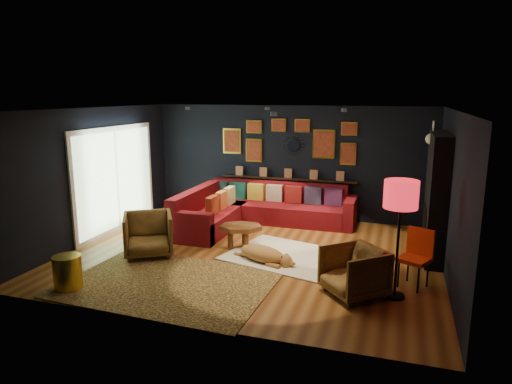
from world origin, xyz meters
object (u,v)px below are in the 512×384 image
(orange_chair, at_px, (417,253))
(dog, at_px, (262,251))
(sectional, at_px, (251,210))
(armchair_right, at_px, (354,269))
(gold_stool, at_px, (68,272))
(armchair_left, at_px, (148,232))
(coffee_table, at_px, (241,230))
(pouf, at_px, (218,217))
(floor_lamp, at_px, (401,199))

(orange_chair, xyz_separation_m, dog, (-2.49, 0.23, -0.31))
(sectional, distance_m, armchair_right, 3.94)
(gold_stool, bearing_deg, orange_chair, 18.95)
(armchair_left, distance_m, orange_chair, 4.54)
(dog, bearing_deg, armchair_left, -152.96)
(gold_stool, distance_m, dog, 3.10)
(armchair_right, xyz_separation_m, dog, (-1.64, 0.85, -0.18))
(coffee_table, height_order, dog, coffee_table)
(armchair_left, bearing_deg, armchair_right, -39.85)
(armchair_left, bearing_deg, orange_chair, -30.41)
(dog, bearing_deg, gold_stool, -122.30)
(armchair_left, relative_size, gold_stool, 1.66)
(gold_stool, relative_size, dog, 0.42)
(armchair_left, distance_m, armchair_right, 3.73)
(armchair_left, xyz_separation_m, dog, (2.05, 0.27, -0.22))
(coffee_table, relative_size, pouf, 1.83)
(armchair_right, distance_m, dog, 1.85)
(sectional, xyz_separation_m, orange_chair, (3.40, -2.39, 0.20))
(sectional, distance_m, gold_stool, 4.36)
(pouf, bearing_deg, gold_stool, -102.66)
(sectional, distance_m, dog, 2.34)
(coffee_table, relative_size, gold_stool, 1.87)
(sectional, height_order, coffee_table, sectional)
(sectional, xyz_separation_m, floor_lamp, (3.11, -2.90, 1.12))
(pouf, xyz_separation_m, dog, (1.59, -1.85, 0.01))
(armchair_left, bearing_deg, sectional, 33.80)
(armchair_left, xyz_separation_m, gold_stool, (-0.39, -1.65, -0.17))
(coffee_table, relative_size, dog, 0.79)
(pouf, bearing_deg, armchair_left, -102.23)
(armchair_right, xyz_separation_m, orange_chair, (0.86, 0.62, 0.13))
(sectional, bearing_deg, pouf, -155.77)
(coffee_table, xyz_separation_m, pouf, (-0.99, 1.25, -0.16))
(floor_lamp, height_order, dog, floor_lamp)
(pouf, height_order, armchair_right, armchair_right)
(sectional, xyz_separation_m, coffee_table, (0.30, -1.55, 0.04))
(sectional, height_order, armchair_right, sectional)
(dog, bearing_deg, coffee_table, 154.30)
(pouf, height_order, gold_stool, gold_stool)
(sectional, xyz_separation_m, gold_stool, (-1.53, -4.08, -0.06))
(sectional, height_order, dog, sectional)
(coffee_table, bearing_deg, orange_chair, -15.06)
(pouf, height_order, orange_chair, orange_chair)
(armchair_right, bearing_deg, dog, -159.42)
(orange_chair, xyz_separation_m, floor_lamp, (-0.28, -0.51, 0.92))
(coffee_table, distance_m, armchair_left, 1.69)
(sectional, distance_m, floor_lamp, 4.40)
(armchair_left, height_order, floor_lamp, floor_lamp)
(pouf, bearing_deg, armchair_right, -39.92)
(pouf, distance_m, orange_chair, 4.59)
(coffee_table, xyz_separation_m, orange_chair, (3.10, -0.83, 0.16))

